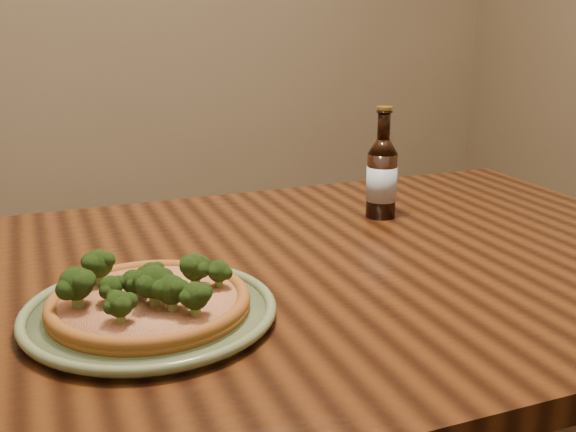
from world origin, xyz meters
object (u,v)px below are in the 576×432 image
object	(u,v)px
pizza	(148,298)
beer_bottle	(382,177)
plate	(150,311)
table	(240,329)

from	to	relation	value
pizza	beer_bottle	distance (m)	0.58
plate	pizza	xyz separation A→B (m)	(-0.00, -0.00, 0.02)
table	beer_bottle	size ratio (longest dim) A/B	7.53
pizza	plate	bearing A→B (deg)	33.87
table	plate	xyz separation A→B (m)	(-0.15, -0.11, 0.10)
beer_bottle	pizza	bearing A→B (deg)	-146.35
pizza	table	bearing A→B (deg)	34.93
plate	pizza	distance (m)	0.02
table	pizza	distance (m)	0.22
plate	table	bearing A→B (deg)	34.94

